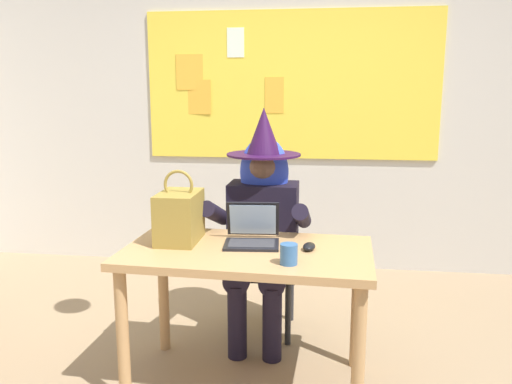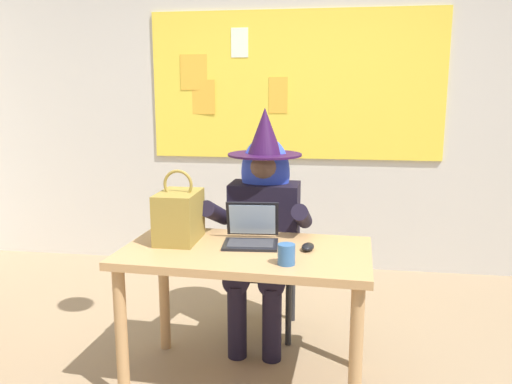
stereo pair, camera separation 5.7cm
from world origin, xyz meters
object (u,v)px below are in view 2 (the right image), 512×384
at_px(person_costumed, 263,214).
at_px(coffee_mug, 286,254).
at_px(chair_at_desk, 266,253).
at_px(desk_main, 246,269).
at_px(computer_mouse, 308,247).
at_px(handbag, 179,216).
at_px(laptop, 251,234).

distance_m(person_costumed, coffee_mug, 0.81).
xyz_separation_m(chair_at_desk, coffee_mug, (0.22, -0.90, 0.29)).
xyz_separation_m(desk_main, chair_at_desk, (0.01, 0.70, -0.14)).
bearing_deg(person_costumed, desk_main, 0.18).
xyz_separation_m(desk_main, coffee_mug, (0.22, -0.20, 0.15)).
relative_size(desk_main, computer_mouse, 12.09).
bearing_deg(desk_main, chair_at_desk, 89.54).
distance_m(chair_at_desk, computer_mouse, 0.78).
relative_size(handbag, coffee_mug, 3.98).
bearing_deg(laptop, coffee_mug, -60.29).
bearing_deg(chair_at_desk, computer_mouse, 23.48).
height_order(person_costumed, computer_mouse, person_costumed).
relative_size(person_costumed, coffee_mug, 14.84).
distance_m(laptop, coffee_mug, 0.37).
distance_m(computer_mouse, coffee_mug, 0.24).
height_order(laptop, coffee_mug, laptop).
xyz_separation_m(chair_at_desk, handbag, (-0.37, -0.61, 0.38)).
bearing_deg(desk_main, coffee_mug, -42.58).
relative_size(laptop, handbag, 0.79).
bearing_deg(chair_at_desk, person_costumed, -0.52).
relative_size(computer_mouse, coffee_mug, 1.09).
distance_m(desk_main, handbag, 0.45).
distance_m(person_costumed, handbag, 0.63).
xyz_separation_m(laptop, computer_mouse, (0.30, -0.08, -0.03)).
relative_size(person_costumed, computer_mouse, 13.56).
bearing_deg(computer_mouse, chair_at_desk, 122.22).
height_order(computer_mouse, handbag, handbag).
xyz_separation_m(chair_at_desk, person_costumed, (-0.00, -0.12, 0.28)).
relative_size(desk_main, laptop, 4.23).
distance_m(handbag, coffee_mug, 0.66).
xyz_separation_m(chair_at_desk, computer_mouse, (0.30, -0.68, 0.26)).
bearing_deg(person_costumed, computer_mouse, 29.20).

